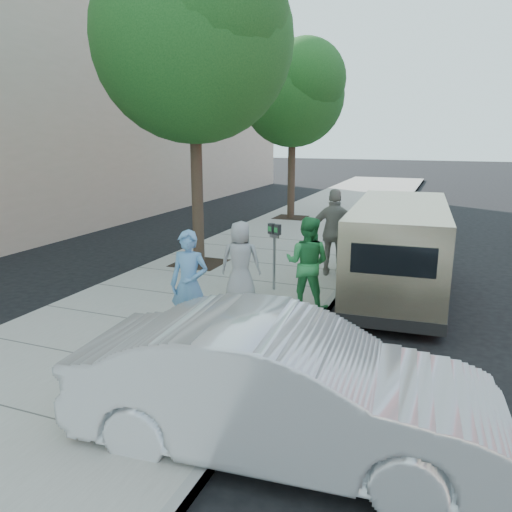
{
  "coord_description": "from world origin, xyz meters",
  "views": [
    {
      "loc": [
        3.49,
        -8.39,
        3.32
      ],
      "look_at": [
        0.17,
        0.03,
        1.1
      ],
      "focal_mm": 35.0,
      "sensor_mm": 36.0,
      "label": 1
    }
  ],
  "objects_px": {
    "parking_meter": "(274,242)",
    "van": "(398,248)",
    "person_gray_shirt": "(241,261)",
    "person_striped_polo": "(335,233)",
    "tree_far": "(294,90)",
    "sedan": "(283,388)",
    "person_officer": "(189,285)",
    "tree_near": "(195,33)",
    "person_green_shirt": "(307,263)"
  },
  "relations": [
    {
      "from": "tree_far",
      "to": "person_striped_polo",
      "type": "bearing_deg",
      "value": -65.75
    },
    {
      "from": "person_green_shirt",
      "to": "person_gray_shirt",
      "type": "distance_m",
      "value": 1.31
    },
    {
      "from": "person_gray_shirt",
      "to": "person_striped_polo",
      "type": "relative_size",
      "value": 0.79
    },
    {
      "from": "person_green_shirt",
      "to": "parking_meter",
      "type": "bearing_deg",
      "value": -41.06
    },
    {
      "from": "parking_meter",
      "to": "person_officer",
      "type": "bearing_deg",
      "value": -75.36
    },
    {
      "from": "tree_far",
      "to": "person_gray_shirt",
      "type": "xyz_separation_m",
      "value": [
        2.06,
        -9.85,
        -3.95
      ]
    },
    {
      "from": "tree_near",
      "to": "person_striped_polo",
      "type": "height_order",
      "value": "tree_near"
    },
    {
      "from": "tree_far",
      "to": "sedan",
      "type": "relative_size",
      "value": 1.44
    },
    {
      "from": "sedan",
      "to": "person_striped_polo",
      "type": "bearing_deg",
      "value": 3.47
    },
    {
      "from": "person_striped_polo",
      "to": "person_green_shirt",
      "type": "bearing_deg",
      "value": 80.22
    },
    {
      "from": "sedan",
      "to": "person_green_shirt",
      "type": "bearing_deg",
      "value": 7.65
    },
    {
      "from": "person_green_shirt",
      "to": "person_gray_shirt",
      "type": "relative_size",
      "value": 1.1
    },
    {
      "from": "tree_near",
      "to": "person_gray_shirt",
      "type": "height_order",
      "value": "tree_near"
    },
    {
      "from": "person_green_shirt",
      "to": "sedan",
      "type": "bearing_deg",
      "value": 102.98
    },
    {
      "from": "person_green_shirt",
      "to": "tree_near",
      "type": "bearing_deg",
      "value": -32.47
    },
    {
      "from": "tree_far",
      "to": "person_officer",
      "type": "height_order",
      "value": "tree_far"
    },
    {
      "from": "tree_far",
      "to": "person_officer",
      "type": "xyz_separation_m",
      "value": [
        2.01,
        -11.78,
        -3.87
      ]
    },
    {
      "from": "sedan",
      "to": "person_striped_polo",
      "type": "distance_m",
      "value": 6.56
    },
    {
      "from": "tree_near",
      "to": "person_striped_polo",
      "type": "distance_m",
      "value": 5.53
    },
    {
      "from": "tree_near",
      "to": "person_gray_shirt",
      "type": "xyz_separation_m",
      "value": [
        2.06,
        -2.25,
        -4.61
      ]
    },
    {
      "from": "tree_far",
      "to": "person_gray_shirt",
      "type": "bearing_deg",
      "value": -78.18
    },
    {
      "from": "parking_meter",
      "to": "person_officer",
      "type": "relative_size",
      "value": 0.81
    },
    {
      "from": "tree_near",
      "to": "person_striped_polo",
      "type": "relative_size",
      "value": 3.8
    },
    {
      "from": "sedan",
      "to": "person_gray_shirt",
      "type": "bearing_deg",
      "value": 23.97
    },
    {
      "from": "person_officer",
      "to": "person_gray_shirt",
      "type": "bearing_deg",
      "value": 82.79
    },
    {
      "from": "tree_near",
      "to": "tree_far",
      "type": "relative_size",
      "value": 1.16
    },
    {
      "from": "person_gray_shirt",
      "to": "van",
      "type": "bearing_deg",
      "value": -162.5
    },
    {
      "from": "van",
      "to": "person_officer",
      "type": "xyz_separation_m",
      "value": [
        -2.8,
        -3.78,
        -0.02
      ]
    },
    {
      "from": "person_green_shirt",
      "to": "person_striped_polo",
      "type": "xyz_separation_m",
      "value": [
        -0.04,
        2.39,
        0.13
      ]
    },
    {
      "from": "tree_far",
      "to": "van",
      "type": "bearing_deg",
      "value": -58.99
    },
    {
      "from": "sedan",
      "to": "person_striped_polo",
      "type": "xyz_separation_m",
      "value": [
        -0.94,
        6.48,
        0.4
      ]
    },
    {
      "from": "person_striped_polo",
      "to": "tree_far",
      "type": "bearing_deg",
      "value": -76.4
    },
    {
      "from": "parking_meter",
      "to": "van",
      "type": "bearing_deg",
      "value": 45.01
    },
    {
      "from": "tree_near",
      "to": "person_green_shirt",
      "type": "xyz_separation_m",
      "value": [
        3.37,
        -2.19,
        -4.53
      ]
    },
    {
      "from": "person_officer",
      "to": "person_green_shirt",
      "type": "height_order",
      "value": "person_officer"
    },
    {
      "from": "tree_far",
      "to": "person_green_shirt",
      "type": "height_order",
      "value": "tree_far"
    },
    {
      "from": "parking_meter",
      "to": "person_striped_polo",
      "type": "distance_m",
      "value": 1.8
    },
    {
      "from": "van",
      "to": "person_green_shirt",
      "type": "relative_size",
      "value": 3.11
    },
    {
      "from": "tree_near",
      "to": "van",
      "type": "distance_m",
      "value": 6.61
    },
    {
      "from": "tree_near",
      "to": "person_striped_polo",
      "type": "xyz_separation_m",
      "value": [
        3.34,
        0.2,
        -4.4
      ]
    },
    {
      "from": "person_gray_shirt",
      "to": "person_striped_polo",
      "type": "distance_m",
      "value": 2.77
    },
    {
      "from": "tree_near",
      "to": "sedan",
      "type": "distance_m",
      "value": 8.99
    },
    {
      "from": "tree_near",
      "to": "tree_far",
      "type": "distance_m",
      "value": 7.63
    },
    {
      "from": "van",
      "to": "person_striped_polo",
      "type": "bearing_deg",
      "value": 154.43
    },
    {
      "from": "tree_near",
      "to": "person_officer",
      "type": "xyz_separation_m",
      "value": [
        2.01,
        -4.18,
        -4.53
      ]
    },
    {
      "from": "tree_far",
      "to": "person_striped_polo",
      "type": "distance_m",
      "value": 8.94
    },
    {
      "from": "sedan",
      "to": "person_green_shirt",
      "type": "xyz_separation_m",
      "value": [
        -0.9,
        4.1,
        0.27
      ]
    },
    {
      "from": "van",
      "to": "person_striped_polo",
      "type": "height_order",
      "value": "person_striped_polo"
    },
    {
      "from": "sedan",
      "to": "person_green_shirt",
      "type": "distance_m",
      "value": 4.2
    },
    {
      "from": "person_gray_shirt",
      "to": "person_striped_polo",
      "type": "height_order",
      "value": "person_striped_polo"
    }
  ]
}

